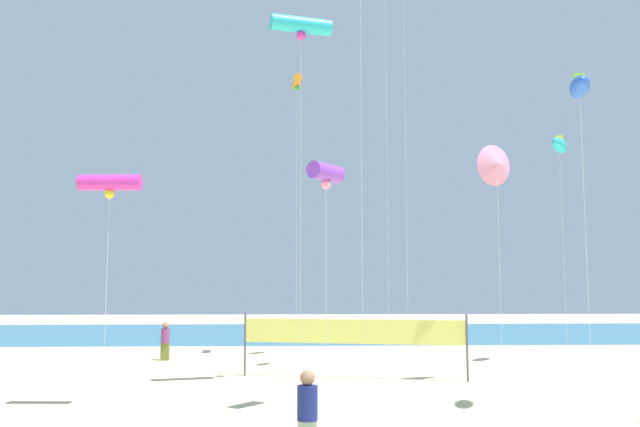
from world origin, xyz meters
TOP-DOWN VIEW (x-y plane):
  - ocean_band at (0.00, 32.48)m, footprint 120.00×20.00m
  - beachgoer_plum_shirt at (-7.67, 15.74)m, footprint 0.40×0.40m
  - beachgoer_navy_shirt at (-1.45, -1.93)m, footprint 0.41×0.41m
  - volleyball_net at (0.46, 9.62)m, footprint 8.24×1.88m
  - kite_blue_inflatable at (6.36, 2.61)m, footprint 0.93×1.58m
  - kite_magenta_tube at (-7.10, 3.83)m, footprint 1.82×0.56m
  - kite_pink_delta at (5.61, 8.07)m, footprint 1.52×0.93m
  - kite_cyan_inflatable at (10.27, 13.76)m, footprint 1.44×1.73m
  - kite_cyan_tube at (-1.53, 7.40)m, footprint 2.26×1.11m
  - kite_orange_tube at (-1.65, 17.15)m, footprint 0.53×1.60m
  - kite_violet_tube at (-0.84, 3.17)m, footprint 1.14×1.26m

SIDE VIEW (x-z plane):
  - ocean_band at x=0.00m, z-range 0.00..0.01m
  - beachgoer_plum_shirt at x=-7.67m, z-range 0.06..1.80m
  - beachgoer_navy_shirt at x=-1.45m, z-range 0.06..1.86m
  - volleyball_net at x=0.46m, z-range 0.44..2.84m
  - kite_magenta_tube at x=-7.10m, z-range 3.08..9.76m
  - kite_violet_tube at x=-0.84m, z-range 3.18..10.10m
  - kite_pink_delta at x=5.61m, z-range 3.52..12.09m
  - kite_blue_inflatable at x=6.36m, z-range 4.32..13.81m
  - kite_cyan_inflatable at x=10.27m, z-range 4.64..14.86m
  - kite_cyan_tube at x=-1.53m, z-range 6.18..19.17m
  - kite_orange_tube at x=-1.65m, z-range 6.65..20.48m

